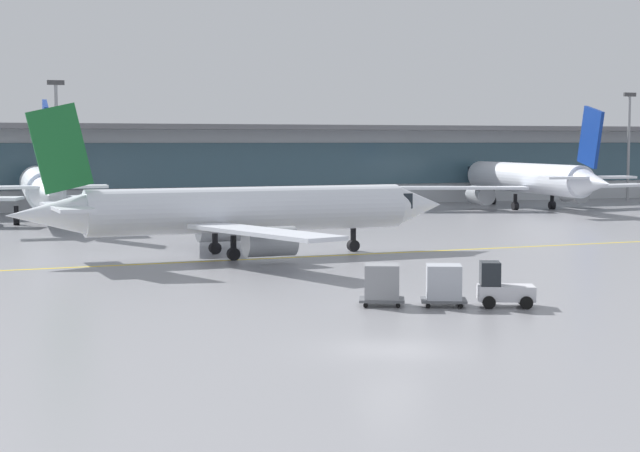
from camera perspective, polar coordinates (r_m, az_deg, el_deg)
The scene contains 11 objects.
ground_plane at distance 38.97m, azimuth 3.91°, elevation -6.74°, with size 400.00×400.00×0.00m, color gray.
taxiway_centreline_stripe at distance 68.55m, azimuth -3.35°, elevation -1.80°, with size 110.00×0.36×0.01m, color yellow.
terminal_concourse at distance 121.79m, azimuth -13.68°, elevation 3.21°, with size 212.17×11.00×9.60m.
gate_airplane_1 at distance 101.48m, azimuth -14.96°, elevation 2.02°, with size 31.06×33.50×11.09m.
gate_airplane_2 at distance 121.26m, azimuth 11.23°, elevation 2.52°, with size 31.54×34.06×11.28m.
taxiing_regional_jet at distance 70.06m, azimuth -4.17°, elevation 0.82°, with size 30.38×28.31×10.08m.
baggage_tug at distance 49.45m, azimuth 9.83°, elevation -3.32°, with size 2.95×2.43×2.10m.
cargo_dolly_lead at distance 49.20m, azimuth 6.75°, elevation -3.14°, with size 2.58×2.33×1.94m.
cargo_dolly_trailing at distance 49.11m, azimuth 3.39°, elevation -3.13°, with size 2.58×2.33×1.94m.
apron_light_mast_1 at distance 114.82m, azimuth -14.13°, elevation 4.53°, with size 1.80×0.36×14.10m.
apron_light_mast_2 at distance 141.82m, azimuth 16.45°, elevation 4.44°, with size 1.80×0.36×13.93m.
Camera 1 is at (-16.35, -34.53, 7.69)m, focal length 58.82 mm.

